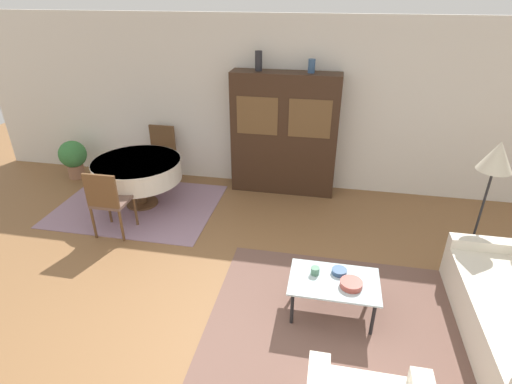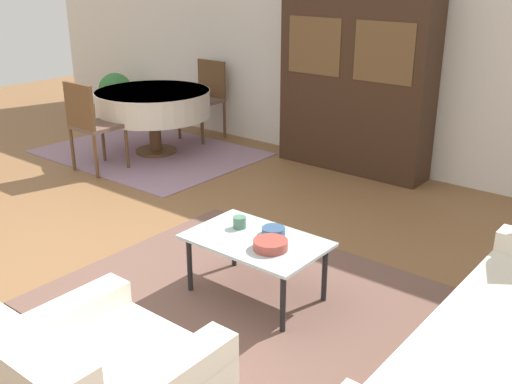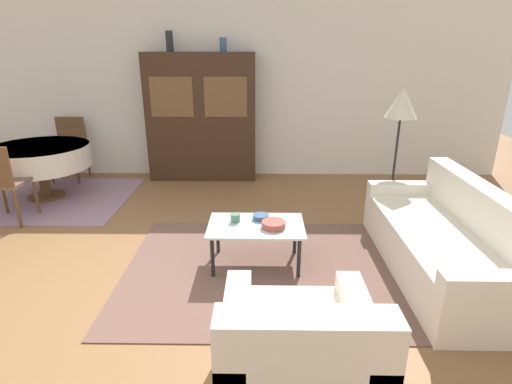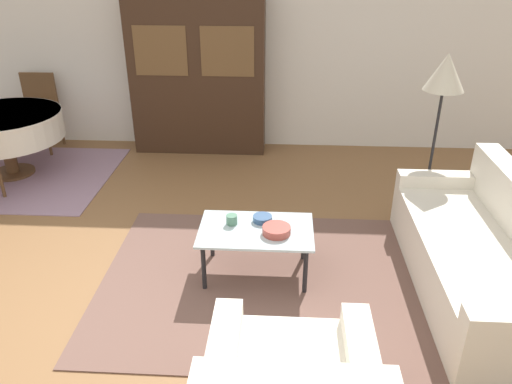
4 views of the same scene
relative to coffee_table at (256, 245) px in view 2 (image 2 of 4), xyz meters
The scene contains 13 objects.
ground_plane 1.37m from the coffee_table, 150.29° to the right, with size 14.00×14.00×0.00m, color brown.
wall_back 3.33m from the coffee_table, 111.02° to the left, with size 10.00×0.06×2.70m.
area_rug 0.40m from the coffee_table, 45.91° to the right, with size 2.64×2.05×0.01m.
dining_rug 3.49m from the coffee_table, 150.00° to the left, with size 2.39×1.79×0.01m.
coffee_table is the anchor object (origin of this frame).
display_cabinet 2.93m from the coffee_table, 107.81° to the left, with size 1.65×0.39×1.92m.
dining_table 3.46m from the coffee_table, 148.78° to the left, with size 1.31×1.31×0.73m.
dining_chair_near 3.10m from the coffee_table, 162.73° to the left, with size 0.44×0.44×0.95m.
dining_chair_far 3.99m from the coffee_table, 137.96° to the left, with size 0.44×0.44×0.95m.
cup 0.23m from the coffee_table, 160.74° to the left, with size 0.09×0.09×0.08m.
bowl 0.19m from the coffee_table, 19.58° to the right, with size 0.22×0.22×0.06m.
bowl_small 0.15m from the coffee_table, 70.46° to the left, with size 0.15×0.15×0.05m.
potted_plant 5.18m from the coffee_table, 151.11° to the left, with size 0.47×0.47×0.67m.
Camera 2 is at (3.34, -2.08, 2.10)m, focal length 42.00 mm.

